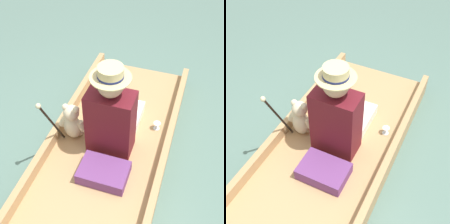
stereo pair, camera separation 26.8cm
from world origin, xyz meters
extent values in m
plane|color=slate|center=(0.00, 0.00, 0.00)|extent=(16.00, 16.00, 0.00)
cube|color=tan|center=(0.00, 0.00, 0.06)|extent=(1.11, 2.65, 0.13)
cube|color=tan|center=(-0.52, 0.00, 0.19)|extent=(0.06, 2.65, 0.12)
cube|color=tan|center=(0.52, 0.00, 0.19)|extent=(0.06, 2.65, 0.12)
cube|color=#6B3875|center=(0.06, -0.31, 0.19)|extent=(0.42, 0.29, 0.11)
cube|color=white|center=(0.02, 0.39, 0.18)|extent=(0.37, 0.47, 0.11)
cube|color=#5B141E|center=(0.02, 0.03, 0.45)|extent=(0.41, 0.25, 0.64)
cube|color=beige|center=(0.02, 0.15, 0.50)|extent=(0.04, 0.01, 0.35)
cube|color=white|center=(-0.10, 0.15, 0.53)|extent=(0.02, 0.01, 0.39)
cube|color=white|center=(0.13, 0.15, 0.53)|extent=(0.02, 0.01, 0.39)
sphere|color=tan|center=(0.02, 0.03, 0.88)|extent=(0.22, 0.22, 0.22)
cylinder|color=#CCB77F|center=(0.02, 0.03, 0.95)|extent=(0.33, 0.33, 0.01)
cylinder|color=#CCB77F|center=(0.02, 0.03, 1.00)|extent=(0.21, 0.21, 0.09)
cylinder|color=navy|center=(0.02, 0.03, 0.97)|extent=(0.21, 0.21, 0.02)
ellipsoid|color=beige|center=(-0.37, 0.04, 0.26)|extent=(0.18, 0.14, 0.26)
sphere|color=beige|center=(-0.37, 0.04, 0.45)|extent=(0.15, 0.15, 0.15)
sphere|color=tan|center=(-0.37, 0.10, 0.44)|extent=(0.06, 0.06, 0.06)
sphere|color=beige|center=(-0.42, 0.04, 0.50)|extent=(0.06, 0.06, 0.06)
sphere|color=beige|center=(-0.31, 0.04, 0.50)|extent=(0.06, 0.06, 0.06)
cylinder|color=beige|center=(-0.46, 0.04, 0.30)|extent=(0.10, 0.07, 0.11)
cylinder|color=beige|center=(-0.27, 0.04, 0.30)|extent=(0.10, 0.07, 0.11)
sphere|color=beige|center=(-0.41, 0.08, 0.16)|extent=(0.07, 0.07, 0.07)
sphere|color=beige|center=(-0.32, 0.08, 0.16)|extent=(0.07, 0.07, 0.07)
cylinder|color=silver|center=(0.38, 0.39, 0.13)|extent=(0.06, 0.06, 0.01)
cylinder|color=silver|center=(0.38, 0.39, 0.16)|extent=(0.01, 0.01, 0.04)
cone|color=silver|center=(0.38, 0.39, 0.19)|extent=(0.07, 0.07, 0.03)
cylinder|color=black|center=(-0.45, -0.15, 0.47)|extent=(0.02, 0.32, 0.69)
sphere|color=beige|center=(-0.45, -0.30, 0.81)|extent=(0.04, 0.04, 0.04)
camera|label=1|loc=(0.61, -1.77, 2.42)|focal=50.00mm
camera|label=2|loc=(0.86, -1.67, 2.42)|focal=50.00mm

